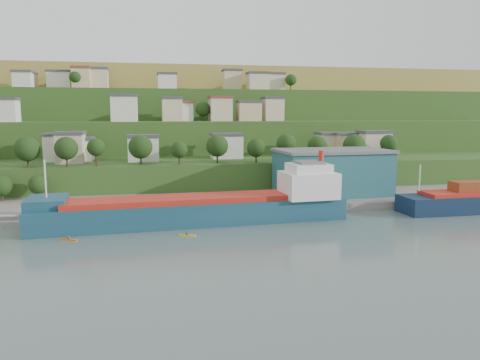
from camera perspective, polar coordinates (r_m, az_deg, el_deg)
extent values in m
plane|color=#4C5C58|center=(98.30, -5.99, -6.54)|extent=(500.00, 500.00, 0.00)
cube|color=slate|center=(128.39, 1.81, -3.05)|extent=(220.00, 26.00, 4.00)
cube|color=#284719|center=(153.02, -7.87, -1.32)|extent=(260.00, 32.00, 20.00)
cube|color=#284719|center=(182.66, -8.42, 0.18)|extent=(280.00, 32.00, 44.00)
cube|color=#284719|center=(212.40, -8.80, 1.27)|extent=(300.00, 32.00, 70.00)
cube|color=olive|center=(285.99, -9.42, 2.97)|extent=(360.00, 120.00, 96.00)
cube|color=silver|center=(158.08, -21.22, 3.61)|extent=(7.97, 8.38, 7.92)
cube|color=#3F3F44|center=(157.85, -21.30, 5.20)|extent=(8.57, 8.98, 0.90)
cube|color=beige|center=(150.76, -19.94, 3.61)|extent=(7.86, 8.95, 8.60)
cube|color=#3F3F44|center=(150.50, -20.02, 5.41)|extent=(8.46, 9.55, 0.90)
cube|color=silver|center=(157.79, -19.06, 3.45)|extent=(8.96, 8.82, 6.51)
cube|color=#3F3F44|center=(157.57, -19.12, 4.79)|extent=(9.56, 9.42, 0.90)
cube|color=silver|center=(150.76, -11.68, 3.70)|extent=(9.41, 7.93, 7.42)
cube|color=#3F3F44|center=(150.52, -11.72, 5.28)|extent=(10.01, 8.53, 0.90)
cube|color=silver|center=(157.40, -1.65, 4.05)|extent=(9.93, 8.18, 7.50)
cube|color=#3F3F44|center=(157.17, -1.66, 5.58)|extent=(10.53, 8.78, 0.90)
cube|color=beige|center=(167.16, 10.78, 4.16)|extent=(7.95, 7.26, 7.58)
cube|color=#3F3F44|center=(166.94, 10.82, 5.61)|extent=(8.55, 7.86, 0.90)
cube|color=tan|center=(167.49, 12.79, 4.10)|extent=(9.47, 8.87, 7.54)
cube|color=#3F3F44|center=(167.27, 12.84, 5.55)|extent=(10.07, 9.47, 0.90)
cube|color=beige|center=(164.78, 16.02, 4.07)|extent=(9.64, 7.12, 8.33)
cube|color=#3F3F44|center=(164.55, 16.08, 5.67)|extent=(10.24, 7.72, 0.90)
cube|color=silver|center=(181.68, -26.96, 7.50)|extent=(9.90, 7.13, 7.44)
cube|color=#3F3F44|center=(181.75, -27.04, 8.81)|extent=(10.50, 7.73, 0.90)
cube|color=silver|center=(175.93, -13.91, 8.38)|extent=(9.20, 8.85, 8.89)
cube|color=#3F3F44|center=(176.05, -13.97, 9.97)|extent=(9.80, 9.45, 0.90)
cube|color=beige|center=(182.66, -8.29, 8.42)|extent=(7.48, 7.81, 8.34)
cube|color=#3F3F44|center=(182.76, -8.32, 9.87)|extent=(8.08, 8.41, 0.90)
cube|color=silver|center=(184.53, -7.33, 8.20)|extent=(9.54, 8.91, 6.80)
cube|color=brown|center=(184.59, -7.35, 9.39)|extent=(10.14, 9.51, 0.90)
cube|color=beige|center=(182.90, -2.41, 8.55)|extent=(8.26, 8.47, 8.69)
cube|color=brown|center=(183.00, -2.42, 10.05)|extent=(8.86, 9.07, 0.90)
cube|color=tan|center=(184.25, 1.08, 8.30)|extent=(8.75, 7.43, 7.05)
cube|color=#3F3F44|center=(184.31, 1.08, 9.53)|extent=(9.35, 8.03, 0.90)
cube|color=beige|center=(188.97, 4.00, 8.52)|extent=(7.50, 7.88, 8.66)
cube|color=#3F3F44|center=(189.08, 4.02, 9.96)|extent=(8.10, 8.48, 0.90)
cube|color=beige|center=(221.53, -24.71, 10.84)|extent=(8.58, 7.90, 6.58)
cube|color=#3F3F44|center=(221.79, -24.77, 11.80)|extent=(9.18, 8.50, 0.90)
cube|color=silver|center=(216.31, -24.88, 10.91)|extent=(7.16, 8.08, 6.54)
cube|color=#3F3F44|center=(216.57, -24.94, 11.89)|extent=(7.76, 8.68, 0.90)
cube|color=silver|center=(217.43, -21.12, 11.18)|extent=(9.54, 7.12, 7.22)
cube|color=#3F3F44|center=(217.73, -21.17, 12.25)|extent=(10.14, 7.72, 0.90)
cube|color=tan|center=(212.28, -18.74, 11.57)|extent=(7.32, 7.96, 8.58)
cube|color=brown|center=(212.66, -18.80, 12.84)|extent=(7.92, 8.56, 0.90)
cube|color=beige|center=(216.00, -16.82, 11.60)|extent=(7.67, 7.31, 8.72)
cube|color=#3F3F44|center=(216.38, -16.87, 12.86)|extent=(8.27, 7.91, 0.90)
cube|color=silver|center=(211.50, -8.87, 11.65)|extent=(7.99, 7.20, 6.72)
cube|color=#3F3F44|center=(211.78, -8.90, 12.68)|extent=(8.59, 7.80, 0.90)
cube|color=tan|center=(215.56, -0.99, 11.95)|extent=(8.01, 7.25, 8.77)
cube|color=#3F3F44|center=(215.94, -0.99, 13.22)|extent=(8.61, 7.85, 0.90)
cube|color=beige|center=(211.38, 2.20, 11.80)|extent=(8.98, 7.84, 7.19)
cube|color=#3F3F44|center=(211.69, 2.21, 12.90)|extent=(9.58, 8.44, 0.90)
cube|color=beige|center=(223.04, 4.01, 11.68)|extent=(9.93, 7.60, 7.84)
cube|color=#3F3F44|center=(223.36, 4.02, 12.79)|extent=(10.53, 8.20, 0.90)
cylinder|color=#382619|center=(142.46, -24.45, 2.06)|extent=(0.50, 0.50, 3.22)
sphere|color=black|center=(142.18, -24.53, 3.45)|extent=(6.80, 6.80, 6.80)
cylinder|color=#382619|center=(139.54, -20.35, 2.21)|extent=(0.50, 0.50, 3.45)
sphere|color=black|center=(139.26, -20.42, 3.65)|extent=(6.46, 6.46, 6.46)
cylinder|color=#382619|center=(138.99, -17.11, 2.45)|extent=(0.50, 0.50, 4.00)
sphere|color=black|center=(138.72, -17.16, 3.84)|extent=(5.01, 5.01, 5.01)
cylinder|color=#382619|center=(140.09, -12.00, 2.52)|extent=(0.50, 0.50, 3.28)
sphere|color=black|center=(139.80, -12.04, 3.97)|extent=(6.99, 6.99, 6.99)
cylinder|color=#382619|center=(138.31, -7.41, 2.51)|extent=(0.50, 0.50, 3.03)
sphere|color=black|center=(138.07, -7.43, 3.70)|extent=(4.94, 4.94, 4.94)
cylinder|color=#382619|center=(142.25, -2.78, 2.78)|extent=(0.50, 0.50, 3.33)
sphere|color=black|center=(141.98, -2.79, 4.19)|extent=(6.72, 6.72, 6.72)
cylinder|color=#382619|center=(142.47, 1.98, 2.72)|extent=(0.50, 0.50, 2.95)
sphere|color=black|center=(142.23, 1.98, 3.93)|extent=(5.66, 5.66, 5.66)
cylinder|color=#382619|center=(144.20, 5.65, 2.96)|extent=(0.50, 0.50, 4.03)
sphere|color=black|center=(143.92, 5.67, 4.42)|extent=(6.07, 6.07, 6.07)
cylinder|color=#382619|center=(149.48, 9.38, 2.88)|extent=(0.50, 0.50, 3.02)
sphere|color=black|center=(149.23, 9.41, 4.11)|extent=(6.25, 6.25, 6.25)
cylinder|color=#382619|center=(152.60, 13.71, 2.82)|extent=(0.50, 0.50, 2.80)
sphere|color=black|center=(152.35, 13.76, 4.08)|extent=(7.19, 7.19, 7.19)
cylinder|color=#382619|center=(158.27, 17.63, 3.03)|extent=(0.50, 0.50, 3.82)
sphere|color=black|center=(158.03, 17.68, 4.27)|extent=(5.53, 5.53, 5.53)
cylinder|color=#382619|center=(209.72, -19.36, 10.87)|extent=(0.50, 0.50, 3.38)
sphere|color=black|center=(209.93, -19.40, 11.73)|extent=(5.31, 5.31, 5.31)
cylinder|color=#382619|center=(218.59, 6.21, 11.18)|extent=(0.50, 0.50, 3.70)
sphere|color=black|center=(218.79, 6.23, 12.03)|extent=(5.16, 5.16, 5.16)
cylinder|color=#382619|center=(181.88, -4.52, 7.64)|extent=(0.50, 0.50, 3.02)
sphere|color=black|center=(181.88, -4.53, 8.60)|extent=(5.59, 5.59, 5.59)
cylinder|color=#382619|center=(222.42, 3.09, 11.20)|extent=(0.50, 0.50, 4.02)
sphere|color=black|center=(222.66, 3.10, 12.15)|extent=(6.12, 6.12, 6.12)
cylinder|color=#382619|center=(189.02, -1.90, 7.73)|extent=(0.50, 0.50, 3.39)
sphere|color=black|center=(189.03, -1.91, 8.77)|extent=(6.34, 6.34, 6.34)
cube|color=#123845|center=(107.16, -5.68, -4.48)|extent=(71.27, 15.53, 7.07)
cube|color=#B22317|center=(106.17, -6.80, -2.33)|extent=(52.99, 12.37, 1.21)
cube|color=#123845|center=(108.02, -22.50, -2.50)|extent=(8.76, 11.60, 2.02)
cube|color=silver|center=(111.77, 8.33, -0.58)|extent=(12.73, 10.84, 6.06)
cube|color=silver|center=(111.24, 8.37, 1.48)|extent=(9.58, 8.64, 2.02)
cube|color=#595B5E|center=(111.10, 8.38, 2.15)|extent=(6.43, 6.43, 0.61)
cylinder|color=#B22317|center=(112.03, 9.86, 2.79)|extent=(1.29, 1.29, 3.03)
cylinder|color=silver|center=(107.27, -22.65, 0.16)|extent=(0.39, 0.39, 8.08)
cube|color=silver|center=(107.86, -20.86, -3.63)|extent=(14.83, 12.28, 0.25)
cylinder|color=silver|center=(123.90, 21.05, 0.23)|extent=(0.30, 0.30, 6.63)
cube|color=maroon|center=(132.87, 26.54, -0.66)|extent=(11.37, 4.75, 2.46)
cube|color=#205B60|center=(135.56, 11.13, 0.82)|extent=(30.73, 19.25, 12.00)
cube|color=#595B5E|center=(134.93, 11.20, 3.52)|extent=(31.77, 20.29, 0.80)
cube|color=silver|center=(117.94, -26.62, -4.09)|extent=(4.50, 2.17, 0.87)
cube|color=orange|center=(98.77, -20.17, -6.85)|extent=(3.51, 1.97, 0.27)
sphere|color=#3F3F44|center=(98.66, -20.18, -6.60)|extent=(0.62, 0.62, 0.62)
cube|color=gold|center=(96.63, -6.44, -6.72)|extent=(3.55, 1.78, 0.27)
sphere|color=#3F3F44|center=(96.52, -6.44, -6.47)|extent=(0.62, 0.62, 0.62)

